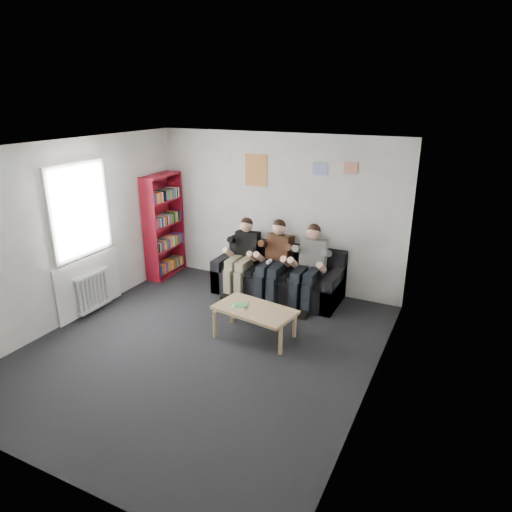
{
  "coord_description": "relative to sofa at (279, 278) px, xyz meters",
  "views": [
    {
      "loc": [
        3.07,
        -4.6,
        3.29
      ],
      "look_at": [
        0.18,
        1.3,
        0.95
      ],
      "focal_mm": 32.0,
      "sensor_mm": 36.0,
      "label": 1
    }
  ],
  "objects": [
    {
      "name": "room_shell",
      "position": [
        -0.23,
        -2.09,
        1.05
      ],
      "size": [
        5.0,
        5.0,
        5.0
      ],
      "color": "black",
      "rests_on": "ground"
    },
    {
      "name": "sofa",
      "position": [
        0.0,
        0.0,
        0.0
      ],
      "size": [
        2.16,
        0.88,
        0.83
      ],
      "color": "black",
      "rests_on": "ground"
    },
    {
      "name": "bookshelf",
      "position": [
        -2.31,
        -0.08,
        0.66
      ],
      "size": [
        0.29,
        0.87,
        1.93
      ],
      "rotation": [
        0.0,
        0.0,
        0.08
      ],
      "color": "maroon",
      "rests_on": "ground"
    },
    {
      "name": "coffee_table",
      "position": [
        0.29,
        -1.51,
        0.1
      ],
      "size": [
        1.13,
        0.62,
        0.45
      ],
      "rotation": [
        0.0,
        0.0,
        -0.16
      ],
      "color": "tan",
      "rests_on": "ground"
    },
    {
      "name": "game_cases",
      "position": [
        0.07,
        -1.56,
        0.16
      ],
      "size": [
        0.2,
        0.16,
        0.03
      ],
      "rotation": [
        0.0,
        0.0,
        0.3
      ],
      "color": "silver",
      "rests_on": "coffee_table"
    },
    {
      "name": "person_left",
      "position": [
        -0.6,
        -0.2,
        0.35
      ],
      "size": [
        0.4,
        0.86,
        1.31
      ],
      "rotation": [
        0.0,
        0.0,
        0.11
      ],
      "color": "black",
      "rests_on": "sofa"
    },
    {
      "name": "person_middle",
      "position": [
        0.0,
        -0.2,
        0.37
      ],
      "size": [
        0.42,
        0.9,
        1.35
      ],
      "rotation": [
        0.0,
        0.0,
        -0.11
      ],
      "color": "#522A1B",
      "rests_on": "sofa"
    },
    {
      "name": "person_right",
      "position": [
        0.6,
        -0.2,
        0.36
      ],
      "size": [
        0.42,
        0.89,
        1.34
      ],
      "rotation": [
        0.0,
        0.0,
        0.1
      ],
      "color": "silver",
      "rests_on": "sofa"
    },
    {
      "name": "radiator",
      "position": [
        -2.38,
        -1.89,
        0.05
      ],
      "size": [
        0.1,
        0.64,
        0.6
      ],
      "color": "white",
      "rests_on": "ground"
    },
    {
      "name": "window",
      "position": [
        -2.45,
        -1.89,
        0.73
      ],
      "size": [
        0.05,
        1.3,
        2.36
      ],
      "color": "white",
      "rests_on": "room_shell"
    },
    {
      "name": "poster_large",
      "position": [
        -0.63,
        0.4,
        1.75
      ],
      "size": [
        0.42,
        0.01,
        0.55
      ],
      "primitive_type": "cube",
      "color": "gold",
      "rests_on": "room_shell"
    },
    {
      "name": "poster_blue",
      "position": [
        0.52,
        0.4,
        1.85
      ],
      "size": [
        0.25,
        0.01,
        0.2
      ],
      "primitive_type": "cube",
      "color": "blue",
      "rests_on": "room_shell"
    },
    {
      "name": "poster_pink",
      "position": [
        1.02,
        0.4,
        1.9
      ],
      "size": [
        0.22,
        0.01,
        0.18
      ],
      "primitive_type": "cube",
      "color": "#E24694",
      "rests_on": "room_shell"
    },
    {
      "name": "poster_sign",
      "position": [
        -1.23,
        0.4,
        1.95
      ],
      "size": [
        0.2,
        0.01,
        0.14
      ],
      "primitive_type": "cube",
      "color": "silver",
      "rests_on": "room_shell"
    }
  ]
}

